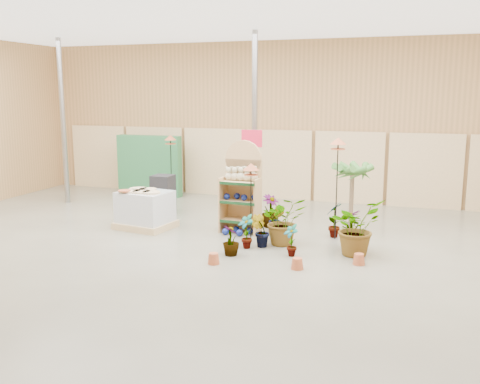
{
  "coord_description": "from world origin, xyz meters",
  "views": [
    {
      "loc": [
        3.81,
        -8.94,
        3.06
      ],
      "look_at": [
        0.3,
        1.5,
        1.0
      ],
      "focal_mm": 40.0,
      "sensor_mm": 36.0,
      "label": 1
    }
  ],
  "objects_px": {
    "bird_table_front": "(251,169)",
    "display_shelf": "(242,190)",
    "pallet_stack": "(145,210)",
    "potted_plant_2": "(284,220)"
  },
  "relations": [
    {
      "from": "pallet_stack",
      "to": "bird_table_front",
      "type": "bearing_deg",
      "value": 5.5
    },
    {
      "from": "bird_table_front",
      "to": "display_shelf",
      "type": "bearing_deg",
      "value": 122.87
    },
    {
      "from": "display_shelf",
      "to": "bird_table_front",
      "type": "height_order",
      "value": "display_shelf"
    },
    {
      "from": "display_shelf",
      "to": "potted_plant_2",
      "type": "distance_m",
      "value": 1.44
    },
    {
      "from": "bird_table_front",
      "to": "potted_plant_2",
      "type": "relative_size",
      "value": 1.62
    },
    {
      "from": "pallet_stack",
      "to": "potted_plant_2",
      "type": "bearing_deg",
      "value": 3.56
    },
    {
      "from": "display_shelf",
      "to": "potted_plant_2",
      "type": "relative_size",
      "value": 2.02
    },
    {
      "from": "display_shelf",
      "to": "pallet_stack",
      "type": "xyz_separation_m",
      "value": [
        -2.18,
        -0.46,
        -0.5
      ]
    },
    {
      "from": "display_shelf",
      "to": "pallet_stack",
      "type": "relative_size",
      "value": 1.52
    },
    {
      "from": "pallet_stack",
      "to": "potted_plant_2",
      "type": "distance_m",
      "value": 3.34
    }
  ]
}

